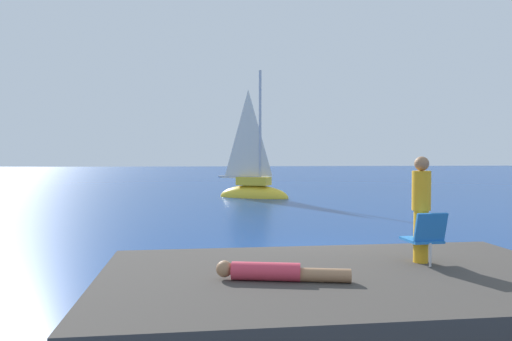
# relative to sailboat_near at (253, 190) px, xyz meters

# --- Properties ---
(ground_plane) EXTENTS (160.00, 160.00, 0.00)m
(ground_plane) POSITION_rel_sailboat_near_xyz_m (0.08, -14.88, -0.40)
(ground_plane) COLOR navy
(shore_ledge) EXTENTS (6.84, 4.14, 0.64)m
(shore_ledge) POSITION_rel_sailboat_near_xyz_m (-0.51, -18.66, -0.08)
(shore_ledge) COLOR #423D38
(shore_ledge) RESTS_ON ground
(boulder_seaward) EXTENTS (1.05, 1.21, 0.78)m
(boulder_seaward) POSITION_rel_sailboat_near_xyz_m (-1.15, -16.52, -0.40)
(boulder_seaward) COLOR #473834
(boulder_seaward) RESTS_ON ground
(boulder_inland) EXTENTS (1.07, 0.89, 0.78)m
(boulder_inland) POSITION_rel_sailboat_near_xyz_m (-0.82, -16.85, -0.40)
(boulder_inland) COLOR #3E3D32
(boulder_inland) RESTS_ON ground
(sailboat_near) EXTENTS (4.02, 2.91, 7.32)m
(sailboat_near) POSITION_rel_sailboat_near_xyz_m (0.00, 0.00, 0.00)
(sailboat_near) COLOR yellow
(sailboat_near) RESTS_ON ground
(person_sunbather) EXTENTS (1.74, 0.53, 0.25)m
(person_sunbather) POSITION_rel_sailboat_near_xyz_m (-1.50, -18.99, 0.36)
(person_sunbather) COLOR #DB384C
(person_sunbather) RESTS_ON shore_ledge
(person_standing) EXTENTS (0.28, 0.28, 1.62)m
(person_standing) POSITION_rel_sailboat_near_xyz_m (0.85, -18.15, 1.11)
(person_standing) COLOR gold
(person_standing) RESTS_ON shore_ledge
(beach_chair) EXTENTS (0.52, 0.63, 0.80)m
(beach_chair) POSITION_rel_sailboat_near_xyz_m (0.86, -18.29, 0.68)
(beach_chair) COLOR blue
(beach_chair) RESTS_ON shore_ledge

